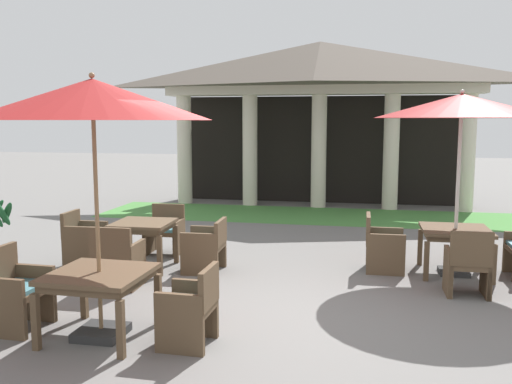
# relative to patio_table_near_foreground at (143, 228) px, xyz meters

# --- Properties ---
(ground_plane) EXTENTS (60.00, 60.00, 0.00)m
(ground_plane) POSITION_rel_patio_table_near_foreground_xyz_m (2.15, -1.89, -0.64)
(ground_plane) COLOR slate
(background_pavilion) EXTENTS (8.67, 2.61, 4.33)m
(background_pavilion) POSITION_rel_patio_table_near_foreground_xyz_m (2.15, 6.84, 2.67)
(background_pavilion) COLOR beige
(background_pavilion) RESTS_ON ground
(lawn_strip) EXTENTS (10.47, 2.50, 0.01)m
(lawn_strip) POSITION_rel_patio_table_near_foreground_xyz_m (2.15, 5.33, -0.63)
(lawn_strip) COLOR #47843D
(lawn_strip) RESTS_ON ground
(patio_table_near_foreground) EXTENTS (0.90, 0.90, 0.74)m
(patio_table_near_foreground) POSITION_rel_patio_table_near_foreground_xyz_m (0.00, 0.00, 0.00)
(patio_table_near_foreground) COLOR brown
(patio_table_near_foreground) RESTS_ON ground
(patio_chair_near_foreground_west) EXTENTS (0.56, 0.57, 0.87)m
(patio_chair_near_foreground_west) POSITION_rel_patio_table_near_foreground_xyz_m (-1.01, -0.03, -0.22)
(patio_chair_near_foreground_west) COLOR brown
(patio_chair_near_foreground_west) RESTS_ON ground
(patio_chair_near_foreground_east) EXTENTS (0.60, 0.64, 0.81)m
(patio_chair_near_foreground_east) POSITION_rel_patio_table_near_foreground_xyz_m (1.01, 0.03, -0.24)
(patio_chair_near_foreground_east) COLOR brown
(patio_chair_near_foreground_east) RESTS_ON ground
(patio_chair_near_foreground_north) EXTENTS (0.62, 0.57, 0.84)m
(patio_chair_near_foreground_north) POSITION_rel_patio_table_near_foreground_xyz_m (-0.03, 1.01, -0.25)
(patio_chair_near_foreground_north) COLOR brown
(patio_chair_near_foreground_north) RESTS_ON ground
(patio_chair_near_foreground_south) EXTENTS (0.63, 0.57, 0.89)m
(patio_chair_near_foreground_south) POSITION_rel_patio_table_near_foreground_xyz_m (0.03, -1.01, -0.23)
(patio_chair_near_foreground_south) COLOR brown
(patio_chair_near_foreground_south) RESTS_ON ground
(patio_table_mid_left) EXTENTS (0.99, 0.99, 0.70)m
(patio_table_mid_left) POSITION_rel_patio_table_near_foreground_xyz_m (4.73, 0.61, -0.03)
(patio_table_mid_left) COLOR brown
(patio_table_mid_left) RESTS_ON ground
(patio_umbrella_mid_left) EXTENTS (2.52, 2.52, 2.75)m
(patio_umbrella_mid_left) POSITION_rel_patio_table_near_foreground_xyz_m (4.73, 0.61, 1.86)
(patio_umbrella_mid_left) COLOR #2D2D2D
(patio_umbrella_mid_left) RESTS_ON ground
(patio_chair_mid_left_west) EXTENTS (0.58, 0.61, 0.87)m
(patio_chair_mid_left_west) POSITION_rel_patio_table_near_foreground_xyz_m (3.66, 0.60, -0.24)
(patio_chair_mid_left_west) COLOR brown
(patio_chair_mid_left_west) RESTS_ON ground
(patio_chair_mid_left_south) EXTENTS (0.55, 0.50, 0.90)m
(patio_chair_mid_left_south) POSITION_rel_patio_table_near_foreground_xyz_m (4.73, -0.45, -0.23)
(patio_chair_mid_left_south) COLOR brown
(patio_chair_mid_left_south) RESTS_ON ground
(patio_table_mid_right) EXTENTS (1.02, 1.02, 0.72)m
(patio_table_mid_right) POSITION_rel_patio_table_near_foreground_xyz_m (0.63, -2.68, -0.01)
(patio_table_mid_right) COLOR brown
(patio_table_mid_right) RESTS_ON ground
(patio_umbrella_mid_right) EXTENTS (2.44, 2.44, 2.79)m
(patio_umbrella_mid_right) POSITION_rel_patio_table_near_foreground_xyz_m (0.63, -2.68, 1.86)
(patio_umbrella_mid_right) COLOR #2D2D2D
(patio_umbrella_mid_right) RESTS_ON ground
(patio_chair_mid_right_west) EXTENTS (0.55, 0.63, 0.92)m
(patio_chair_mid_right_west) POSITION_rel_patio_table_near_foreground_xyz_m (-0.39, -2.66, -0.21)
(patio_chair_mid_right_west) COLOR brown
(patio_chair_mid_right_west) RESTS_ON ground
(patio_chair_mid_right_east) EXTENTS (0.53, 0.56, 0.84)m
(patio_chair_mid_right_east) POSITION_rel_patio_table_near_foreground_xyz_m (1.65, -2.71, -0.25)
(patio_chair_mid_right_east) COLOR brown
(patio_chair_mid_right_east) RESTS_ON ground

